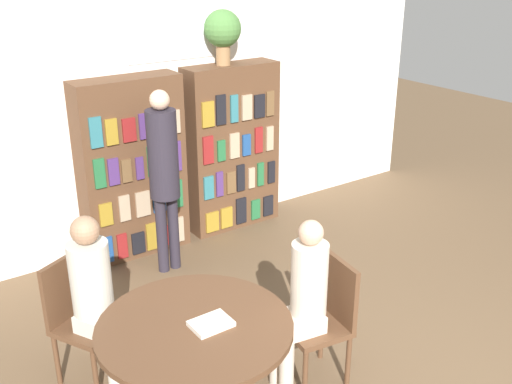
{
  "coord_description": "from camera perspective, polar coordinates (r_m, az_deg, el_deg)",
  "views": [
    {
      "loc": [
        -2.66,
        -1.44,
        2.8
      ],
      "look_at": [
        -0.2,
        2.06,
        1.05
      ],
      "focal_mm": 42.0,
      "sensor_mm": 36.0,
      "label": 1
    }
  ],
  "objects": [
    {
      "name": "bookshelf_right",
      "position": [
        6.26,
        -2.31,
        4.23
      ],
      "size": [
        1.0,
        0.34,
        1.73
      ],
      "color": "brown",
      "rests_on": "ground_plane"
    },
    {
      "name": "seated_reader_right",
      "position": [
        3.97,
        4.43,
        -10.0
      ],
      "size": [
        0.38,
        0.29,
        1.23
      ],
      "rotation": [
        0.0,
        0.0,
        1.42
      ],
      "color": "beige",
      "rests_on": "ground_plane"
    },
    {
      "name": "flower_vase",
      "position": [
        5.96,
        -3.2,
        15.1
      ],
      "size": [
        0.36,
        0.36,
        0.53
      ],
      "color": "#997047",
      "rests_on": "bookshelf_right"
    },
    {
      "name": "reading_table",
      "position": [
        3.75,
        -5.8,
        -13.93
      ],
      "size": [
        1.19,
        1.19,
        0.71
      ],
      "color": "brown",
      "rests_on": "ground_plane"
    },
    {
      "name": "seated_reader_left",
      "position": [
        4.09,
        -14.9,
        -9.27
      ],
      "size": [
        0.38,
        0.41,
        1.25
      ],
      "rotation": [
        0.0,
        0.0,
        -2.66
      ],
      "color": "beige",
      "rests_on": "ground_plane"
    },
    {
      "name": "open_book_on_table",
      "position": [
        3.66,
        -4.31,
        -12.39
      ],
      "size": [
        0.24,
        0.18,
        0.03
      ],
      "color": "silver",
      "rests_on": "reading_table"
    },
    {
      "name": "librarian_standing",
      "position": [
        5.32,
        -8.8,
        2.46
      ],
      "size": [
        0.27,
        0.54,
        1.7
      ],
      "color": "#28232D",
      "rests_on": "ground_plane"
    },
    {
      "name": "chair_far_side",
      "position": [
        4.16,
        6.59,
        -11.53
      ],
      "size": [
        0.46,
        0.46,
        0.89
      ],
      "rotation": [
        0.0,
        0.0,
        1.42
      ],
      "color": "brown",
      "rests_on": "ground_plane"
    },
    {
      "name": "bookshelf_left",
      "position": [
        5.77,
        -11.7,
        2.16
      ],
      "size": [
        1.0,
        0.34,
        1.73
      ],
      "color": "brown",
      "rests_on": "ground_plane"
    },
    {
      "name": "chair_left_side",
      "position": [
        4.31,
        -16.43,
        -11.04
      ],
      "size": [
        0.54,
        0.54,
        0.89
      ],
      "rotation": [
        0.0,
        0.0,
        -2.66
      ],
      "color": "brown",
      "rests_on": "ground_plane"
    },
    {
      "name": "wall_back",
      "position": [
        5.99,
        -8.0,
        9.58
      ],
      "size": [
        6.4,
        0.07,
        3.0
      ],
      "color": "silver",
      "rests_on": "ground_plane"
    }
  ]
}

